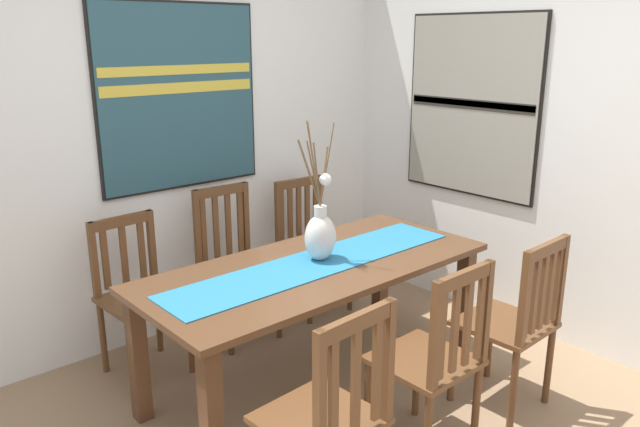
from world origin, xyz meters
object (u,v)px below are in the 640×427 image
Objects in this scene: painting_on_side_wall at (472,106)px; chair_4 at (234,261)px; chair_3 at (329,417)px; painting_on_back_wall at (179,97)px; chair_1 at (310,241)px; chair_5 at (435,357)px; chair_2 at (516,320)px; centerpiece_vase at (320,233)px; dining_table at (316,281)px; chair_0 at (138,294)px.

chair_4 is at bearing 154.90° from painting_on_side_wall.
chair_3 is 2.28m from painting_on_back_wall.
chair_1 is at bearing 51.51° from chair_3.
chair_2 is at bearing -3.63° from chair_5.
chair_5 is (-0.04, -0.83, -0.38)m from centerpiece_vase.
chair_1 is at bearing 52.82° from centerpiece_vase.
chair_1 is (0.67, 0.83, -0.13)m from dining_table.
painting_on_back_wall is at bearing 96.46° from dining_table.
chair_5 is at bearing -85.88° from painting_on_back_wall.
painting_on_side_wall reaches higher than chair_5.
chair_4 is (0.02, 0.83, -0.12)m from dining_table.
painting_on_side_wall is at bearing -39.72° from chair_1.
chair_5 is (-0.61, 0.04, -0.00)m from chair_2.
dining_table is at bearing -175.06° from painting_on_side_wall.
dining_table is at bearing -154.77° from centerpiece_vase.
chair_1 reaches higher than chair_0.
chair_0 is 1.23m from painting_on_back_wall.
chair_4 is 1.64m from chair_5.
chair_3 reaches higher than chair_5.
chair_2 is 0.61m from chair_5.
centerpiece_vase is 0.79× the size of chair_3.
painting_on_side_wall is at bearing 4.94° from dining_table.
chair_2 is at bearing -52.17° from chair_0.
chair_5 is at bearing -90.20° from chair_4.
painting_on_side_wall is (1.64, -1.01, -0.09)m from painting_on_back_wall.
painting_on_back_wall is (0.53, 0.34, 1.06)m from chair_0.
chair_2 is at bearing -91.49° from chair_1.
centerpiece_vase reaches higher than chair_1.
painting_on_back_wall is at bearing 94.12° from chair_5.
centerpiece_vase is at bearing -175.84° from painting_on_side_wall.
chair_2 is 1.27m from chair_3.
chair_1 is 0.77× the size of painting_on_side_wall.
chair_2 is 0.99× the size of chair_5.
dining_table is 1.60× the size of painting_on_side_wall.
painting_on_back_wall reaches higher than chair_1.
dining_table is 1.98× the size of chair_4.
chair_3 reaches higher than chair_0.
centerpiece_vase reaches higher than dining_table.
centerpiece_vase is 0.63× the size of painting_on_side_wall.
chair_0 is 0.75× the size of painting_on_side_wall.
chair_5 is at bearing -148.06° from painting_on_side_wall.
chair_1 is (0.61, 0.81, -0.39)m from centerpiece_vase.
chair_5 is (0.66, 0.02, 0.00)m from chair_3.
chair_1 is at bearing 1.41° from chair_0.
chair_0 is 0.80× the size of painting_on_back_wall.
painting_on_back_wall is at bearing 159.01° from chair_1.
painting_on_back_wall reaches higher than chair_2.
chair_4 is (-0.65, -0.00, 0.01)m from chair_1.
centerpiece_vase reaches higher than chair_2.
dining_table is 2.53× the size of centerpiece_vase.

